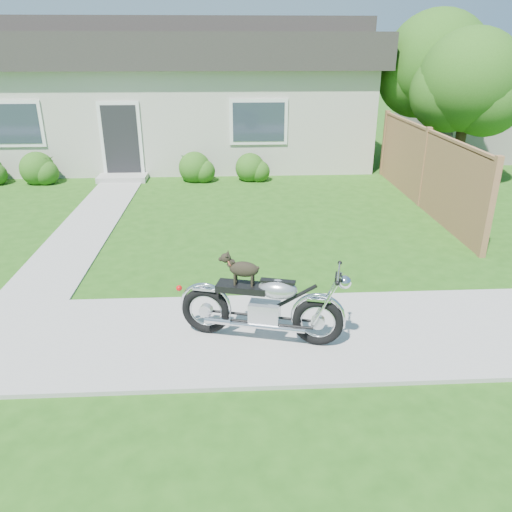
{
  "coord_description": "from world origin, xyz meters",
  "views": [
    {
      "loc": [
        1.62,
        -5.86,
        3.66
      ],
      "look_at": [
        1.99,
        1.0,
        0.75
      ],
      "focal_mm": 35.0,
      "sensor_mm": 36.0,
      "label": 1
    }
  ],
  "objects_px": {
    "fence": "(424,168)",
    "motorcycle_with_dog": "(263,304)",
    "house": "(180,93)",
    "potted_plant_right": "(188,168)",
    "potted_plant_left": "(42,170)",
    "tree_near": "(474,86)",
    "tree_far": "(440,69)"
  },
  "relations": [
    {
      "from": "fence",
      "to": "motorcycle_with_dog",
      "type": "xyz_separation_m",
      "value": [
        -4.27,
        -5.91,
        -0.38
      ]
    },
    {
      "from": "house",
      "to": "potted_plant_right",
      "type": "bearing_deg",
      "value": -83.11
    },
    {
      "from": "potted_plant_right",
      "to": "potted_plant_left",
      "type": "bearing_deg",
      "value": 180.0
    },
    {
      "from": "potted_plant_left",
      "to": "potted_plant_right",
      "type": "relative_size",
      "value": 1.0
    },
    {
      "from": "fence",
      "to": "potted_plant_right",
      "type": "relative_size",
      "value": 8.76
    },
    {
      "from": "motorcycle_with_dog",
      "to": "potted_plant_right",
      "type": "bearing_deg",
      "value": 115.09
    },
    {
      "from": "potted_plant_left",
      "to": "motorcycle_with_dog",
      "type": "distance_m",
      "value": 10.44
    },
    {
      "from": "motorcycle_with_dog",
      "to": "potted_plant_left",
      "type": "bearing_deg",
      "value": 138.08
    },
    {
      "from": "tree_near",
      "to": "potted_plant_right",
      "type": "height_order",
      "value": "tree_near"
    },
    {
      "from": "fence",
      "to": "potted_plant_right",
      "type": "xyz_separation_m",
      "value": [
        -5.89,
        2.8,
        -0.56
      ]
    },
    {
      "from": "potted_plant_right",
      "to": "fence",
      "type": "bearing_deg",
      "value": -25.44
    },
    {
      "from": "house",
      "to": "potted_plant_right",
      "type": "xyz_separation_m",
      "value": [
        0.42,
        -3.44,
        -1.78
      ]
    },
    {
      "from": "tree_near",
      "to": "motorcycle_with_dog",
      "type": "height_order",
      "value": "tree_near"
    },
    {
      "from": "house",
      "to": "fence",
      "type": "distance_m",
      "value": 8.96
    },
    {
      "from": "tree_near",
      "to": "potted_plant_left",
      "type": "distance_m",
      "value": 12.18
    },
    {
      "from": "house",
      "to": "tree_near",
      "type": "distance_m",
      "value": 9.22
    },
    {
      "from": "tree_near",
      "to": "fence",
      "type": "bearing_deg",
      "value": -132.61
    },
    {
      "from": "tree_near",
      "to": "potted_plant_right",
      "type": "xyz_separation_m",
      "value": [
        -7.79,
        0.72,
        -2.28
      ]
    },
    {
      "from": "fence",
      "to": "potted_plant_right",
      "type": "bearing_deg",
      "value": 154.56
    },
    {
      "from": "tree_far",
      "to": "potted_plant_left",
      "type": "relative_size",
      "value": 6.22
    },
    {
      "from": "tree_near",
      "to": "motorcycle_with_dog",
      "type": "bearing_deg",
      "value": -127.75
    },
    {
      "from": "tree_far",
      "to": "house",
      "type": "bearing_deg",
      "value": 162.6
    },
    {
      "from": "potted_plant_left",
      "to": "fence",
      "type": "bearing_deg",
      "value": -15.59
    },
    {
      "from": "fence",
      "to": "tree_far",
      "type": "bearing_deg",
      "value": 66.85
    },
    {
      "from": "house",
      "to": "tree_far",
      "type": "xyz_separation_m",
      "value": [
        7.91,
        -2.48,
        0.84
      ]
    },
    {
      "from": "fence",
      "to": "potted_plant_left",
      "type": "relative_size",
      "value": 8.8
    },
    {
      "from": "tree_near",
      "to": "potted_plant_right",
      "type": "relative_size",
      "value": 5.49
    },
    {
      "from": "potted_plant_left",
      "to": "motorcycle_with_dog",
      "type": "relative_size",
      "value": 0.34
    },
    {
      "from": "potted_plant_left",
      "to": "motorcycle_with_dog",
      "type": "xyz_separation_m",
      "value": [
        5.76,
        -8.71,
        0.18
      ]
    },
    {
      "from": "potted_plant_left",
      "to": "tree_near",
      "type": "bearing_deg",
      "value": -3.47
    },
    {
      "from": "motorcycle_with_dog",
      "to": "fence",
      "type": "bearing_deg",
      "value": 68.71
    },
    {
      "from": "fence",
      "to": "potted_plant_right",
      "type": "distance_m",
      "value": 6.54
    }
  ]
}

